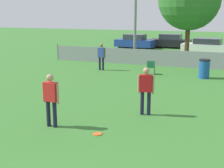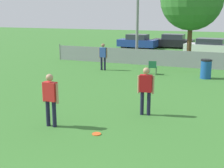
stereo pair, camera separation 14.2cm
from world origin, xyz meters
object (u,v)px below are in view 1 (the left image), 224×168
at_px(player_defender_red, 146,87).
at_px(parked_car_dark, 170,41).
at_px(parked_car_blue, 135,42).
at_px(folding_chair_sideline, 151,66).
at_px(player_thrower_red, 51,96).
at_px(frisbee_disc, 97,134).
at_px(trash_bin, 204,69).
at_px(parked_car_white, 207,46).
at_px(spectator_in_blue, 101,55).

distance_m(player_defender_red, parked_car_dark, 22.29).
height_order(parked_car_blue, parked_car_dark, parked_car_blue).
height_order(player_defender_red, folding_chair_sideline, player_defender_red).
bearing_deg(folding_chair_sideline, parked_car_dark, -90.95).
distance_m(player_thrower_red, folding_chair_sideline, 9.65).
relative_size(parked_car_blue, parked_car_dark, 0.96).
height_order(frisbee_disc, parked_car_blue, parked_car_blue).
height_order(player_thrower_red, parked_car_blue, player_thrower_red).
height_order(folding_chair_sideline, trash_bin, trash_bin).
distance_m(player_thrower_red, parked_car_dark, 24.29).
bearing_deg(parked_car_white, parked_car_dark, 144.30).
height_order(player_defender_red, spectator_in_blue, player_defender_red).
distance_m(player_thrower_red, player_defender_red, 3.33).
xyz_separation_m(player_thrower_red, trash_bin, (3.77, 9.62, -0.47)).
height_order(player_thrower_red, frisbee_disc, player_thrower_red).
bearing_deg(folding_chair_sideline, spectator_in_blue, -11.88).
relative_size(trash_bin, parked_car_blue, 0.27).
bearing_deg(frisbee_disc, parked_car_dark, 96.15).
relative_size(player_defender_red, spectator_in_blue, 1.02).
xyz_separation_m(spectator_in_blue, folding_chair_sideline, (3.29, -0.24, -0.50)).
bearing_deg(folding_chair_sideline, trash_bin, 172.51).
relative_size(parked_car_dark, parked_car_white, 0.92).
relative_size(spectator_in_blue, parked_car_blue, 0.42).
bearing_deg(player_thrower_red, trash_bin, 69.67).
relative_size(player_thrower_red, trash_bin, 1.61).
height_order(parked_car_dark, parked_car_white, parked_car_dark).
bearing_deg(parked_car_blue, spectator_in_blue, -78.39).
height_order(parked_car_blue, parked_car_white, parked_car_blue).
distance_m(spectator_in_blue, parked_car_dark, 14.52).
distance_m(spectator_in_blue, frisbee_disc, 10.79).
xyz_separation_m(frisbee_disc, parked_car_white, (1.36, 20.82, 0.65)).
bearing_deg(frisbee_disc, trash_bin, 77.51).
xyz_separation_m(parked_car_blue, parked_car_dark, (3.28, 1.83, -0.01)).
relative_size(player_defender_red, parked_car_blue, 0.43).
height_order(spectator_in_blue, folding_chair_sideline, spectator_in_blue).
xyz_separation_m(folding_chair_sideline, parked_car_dark, (-1.76, 14.67, 0.20)).
bearing_deg(spectator_in_blue, player_thrower_red, 103.94).
bearing_deg(spectator_in_blue, folding_chair_sideline, 175.40).
bearing_deg(parked_car_blue, player_thrower_red, -75.49).
bearing_deg(parked_car_white, frisbee_disc, -87.94).
xyz_separation_m(spectator_in_blue, parked_car_blue, (-1.75, 12.60, -0.29)).
xyz_separation_m(player_thrower_red, frisbee_disc, (1.63, -0.07, -0.99)).
distance_m(parked_car_blue, parked_car_dark, 3.76).
bearing_deg(parked_car_dark, trash_bin, -70.91).
bearing_deg(player_defender_red, parked_car_white, 79.98).
bearing_deg(frisbee_disc, player_thrower_red, 177.41).
xyz_separation_m(player_defender_red, parked_car_white, (0.53, 18.49, -0.34)).
height_order(spectator_in_blue, frisbee_disc, spectator_in_blue).
bearing_deg(player_thrower_red, parked_car_white, 82.90).
relative_size(spectator_in_blue, frisbee_disc, 6.08).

